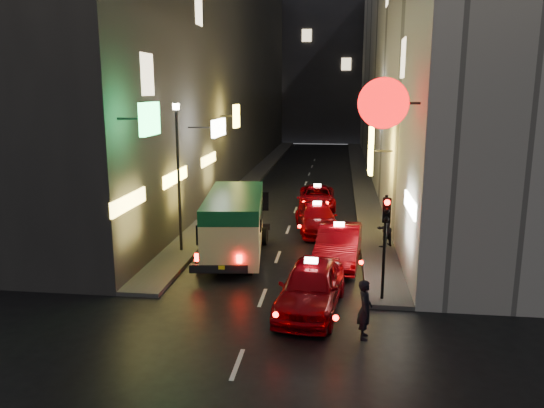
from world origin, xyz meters
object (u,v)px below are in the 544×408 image
at_px(pedestrian_crossing, 365,306).
at_px(minibus, 235,218).
at_px(traffic_light, 386,225).
at_px(taxi_near, 311,283).
at_px(lamp_post, 178,168).

bearing_deg(pedestrian_crossing, minibus, 38.48).
distance_m(pedestrian_crossing, traffic_light, 3.14).
xyz_separation_m(minibus, taxi_near, (3.46, -5.08, -0.79)).
xyz_separation_m(taxi_near, pedestrian_crossing, (1.62, -1.77, 0.06)).
bearing_deg(lamp_post, traffic_light, -28.91).
bearing_deg(lamp_post, taxi_near, -42.03).
bearing_deg(pedestrian_crossing, taxi_near, 44.42).
bearing_deg(pedestrian_crossing, traffic_light, -13.53).
relative_size(taxi_near, traffic_light, 1.71).
xyz_separation_m(pedestrian_crossing, traffic_light, (0.70, 2.54, 1.70)).
relative_size(minibus, taxi_near, 1.09).
bearing_deg(lamp_post, minibus, -5.12).
distance_m(minibus, taxi_near, 6.20).
bearing_deg(taxi_near, pedestrian_crossing, -47.47).
distance_m(pedestrian_crossing, lamp_post, 10.66).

